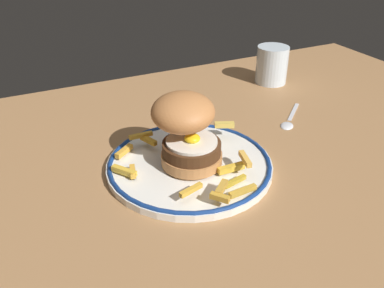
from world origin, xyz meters
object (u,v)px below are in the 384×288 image
Objects in this scene: burger at (187,129)px; spoon at (288,121)px; water_glass at (272,67)px; dinner_plate at (192,163)px.

burger is 27.31cm from spoon.
burger is 1.58× the size of water_glass.
dinner_plate is 2.51× the size of spoon.
spoon is at bearing 13.60° from dinner_plate.
water_glass is 22.92cm from spoon.
water_glass is at bearing 37.02° from dinner_plate.
burger reaches higher than dinner_plate.
dinner_plate reaches higher than spoon.
dinner_plate is 1.93× the size of burger.
spoon is (25.73, 5.73, -7.14)cm from burger.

